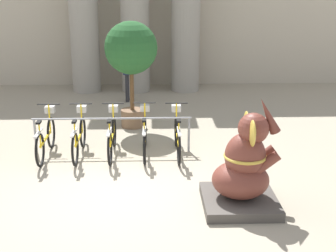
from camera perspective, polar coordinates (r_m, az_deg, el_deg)
The scene contains 13 objects.
ground_plane at distance 8.22m, azimuth -5.56°, elevation -8.05°, with size 60.00×60.00×0.00m, color #9E937F.
column_left at distance 15.16m, azimuth -10.31°, elevation 13.93°, with size 1.13×1.13×5.16m.
column_middle at distance 15.02m, azimuth -4.09°, elevation 14.13°, with size 1.13×1.13×5.16m.
column_right at distance 15.05m, azimuth 2.19°, elevation 14.17°, with size 1.13×1.13×5.16m.
bike_rack at distance 9.83m, azimuth -6.82°, elevation 0.04°, with size 3.32×0.05×0.77m.
bicycle_0 at distance 9.97m, azimuth -14.65°, elevation -1.34°, with size 0.48×1.74×1.00m.
bicycle_1 at distance 9.86m, azimuth -10.78°, elevation -1.28°, with size 0.48×1.74×1.00m.
bicycle_2 at distance 9.78m, azimuth -6.84°, elevation -1.24°, with size 0.48×1.74×1.00m.
bicycle_3 at distance 9.78m, azimuth -2.85°, elevation -1.14°, with size 0.48×1.74×1.00m.
bicycle_4 at distance 9.74m, azimuth 1.15°, elevation -1.21°, with size 0.48×1.74×1.00m.
elephant_statue at distance 7.58m, azimuth 9.22°, elevation -5.36°, with size 1.19×1.19×1.84m.
person_pedestrian at distance 13.86m, azimuth -5.05°, elevation 7.08°, with size 0.22×0.47×1.69m.
potted_tree at distance 11.28m, azimuth -4.53°, elevation 8.89°, with size 1.26×1.26×2.59m.
Camera 1 is at (0.55, -7.38, 3.57)m, focal length 50.00 mm.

